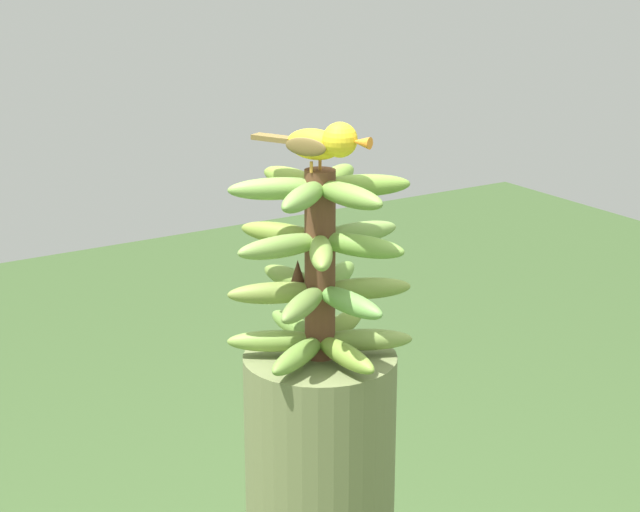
{
  "coord_description": "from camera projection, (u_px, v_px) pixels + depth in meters",
  "views": [
    {
      "loc": [
        -0.88,
        -1.39,
        1.69
      ],
      "look_at": [
        0.0,
        0.0,
        1.18
      ],
      "focal_mm": 61.11,
      "sensor_mm": 36.0,
      "label": 1
    }
  ],
  "objects": [
    {
      "name": "perched_bird",
      "position": [
        325.0,
        143.0,
        1.65
      ],
      "size": [
        0.11,
        0.19,
        0.08
      ],
      "color": "#C68933",
      "rests_on": "banana_bunch"
    },
    {
      "name": "banana_bunch",
      "position": [
        320.0,
        266.0,
        1.72
      ],
      "size": [
        0.29,
        0.3,
        0.31
      ],
      "color": "brown",
      "rests_on": "banana_tree"
    }
  ]
}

